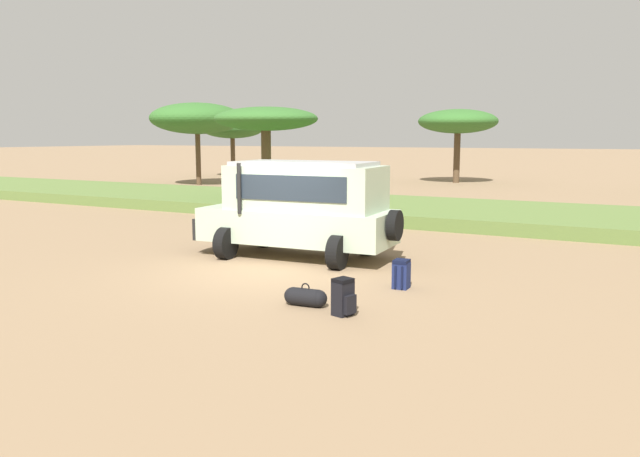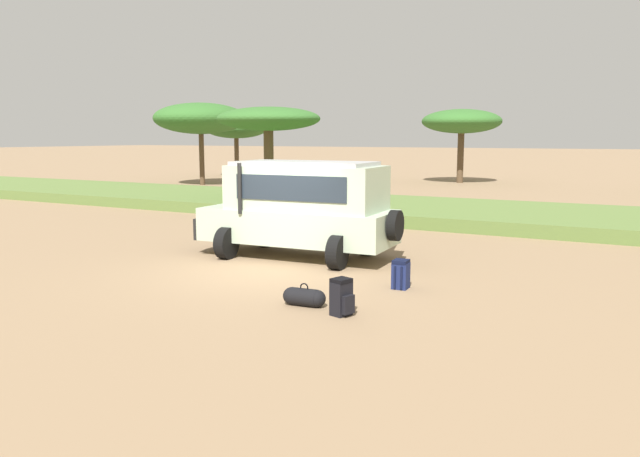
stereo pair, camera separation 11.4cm
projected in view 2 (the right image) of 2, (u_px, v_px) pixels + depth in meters
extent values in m
plane|color=#8C7051|center=(269.00, 271.00, 14.24)|extent=(320.00, 320.00, 0.00)
cube|color=#5B7538|center=(429.00, 211.00, 23.93)|extent=(120.00, 7.00, 0.44)
cube|color=#B2C6A8|center=(298.00, 225.00, 15.85)|extent=(5.01, 2.21, 0.84)
cube|color=#B2C6A8|center=(306.00, 188.00, 15.60)|extent=(3.93, 2.03, 1.10)
cube|color=#232D38|center=(254.00, 187.00, 16.24)|extent=(0.16, 1.56, 0.77)
cube|color=#232D38|center=(290.00, 188.00, 14.78)|extent=(2.94, 0.23, 0.60)
cube|color=#232D38|center=(322.00, 183.00, 16.40)|extent=(2.94, 0.23, 0.60)
cube|color=#B7B7B7|center=(305.00, 163.00, 15.53)|extent=(3.53, 1.93, 0.10)
cube|color=black|center=(214.00, 226.00, 16.94)|extent=(0.26, 1.62, 0.56)
cylinder|color=black|center=(240.00, 189.00, 15.29)|extent=(0.10, 0.10, 1.25)
cylinder|color=black|center=(227.00, 243.00, 15.67)|extent=(0.33, 0.82, 0.80)
cylinder|color=black|center=(265.00, 232.00, 17.41)|extent=(0.33, 0.82, 0.80)
cylinder|color=black|center=(337.00, 252.00, 14.40)|extent=(0.33, 0.82, 0.80)
cylinder|color=black|center=(367.00, 240.00, 16.14)|extent=(0.33, 0.82, 0.80)
cylinder|color=black|center=(395.00, 225.00, 14.74)|extent=(0.27, 0.75, 0.74)
cube|color=black|center=(341.00, 299.00, 10.71)|extent=(0.34, 0.39, 0.58)
cube|color=black|center=(348.00, 305.00, 10.61)|extent=(0.15, 0.26, 0.32)
cube|color=black|center=(341.00, 280.00, 10.67)|extent=(0.35, 0.38, 0.07)
cylinder|color=black|center=(338.00, 296.00, 10.87)|extent=(0.04, 0.04, 0.50)
cylinder|color=black|center=(332.00, 298.00, 10.77)|extent=(0.04, 0.04, 0.50)
cube|color=navy|center=(401.00, 276.00, 12.61)|extent=(0.33, 0.33, 0.53)
cube|color=navy|center=(404.00, 277.00, 12.79)|extent=(0.24, 0.09, 0.29)
cube|color=black|center=(401.00, 261.00, 12.56)|extent=(0.31, 0.35, 0.07)
cylinder|color=black|center=(395.00, 277.00, 12.48)|extent=(0.04, 0.04, 0.45)
cylinder|color=black|center=(401.00, 278.00, 12.42)|extent=(0.04, 0.04, 0.45)
cylinder|color=black|center=(304.00, 297.00, 11.32)|extent=(0.54, 0.37, 0.33)
sphere|color=black|center=(317.00, 299.00, 11.21)|extent=(0.32, 0.32, 0.32)
sphere|color=black|center=(292.00, 296.00, 11.42)|extent=(0.32, 0.32, 0.32)
torus|color=black|center=(304.00, 287.00, 11.29)|extent=(0.17, 0.04, 0.16)
cylinder|color=brown|center=(237.00, 157.00, 48.41)|extent=(0.35, 0.35, 3.03)
ellipsoid|color=#336628|center=(236.00, 129.00, 48.10)|extent=(4.87, 4.60, 1.49)
cylinder|color=brown|center=(202.00, 158.00, 39.67)|extent=(0.32, 0.32, 3.36)
ellipsoid|color=#336628|center=(201.00, 118.00, 39.30)|extent=(5.70, 6.10, 1.96)
cylinder|color=brown|center=(269.00, 169.00, 26.62)|extent=(0.42, 0.42, 3.37)
ellipsoid|color=#336628|center=(268.00, 119.00, 26.31)|extent=(4.53, 4.01, 1.01)
cylinder|color=brown|center=(460.00, 157.00, 41.42)|extent=(0.43, 0.43, 3.38)
ellipsoid|color=#336628|center=(462.00, 121.00, 41.08)|extent=(5.19, 5.46, 1.59)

